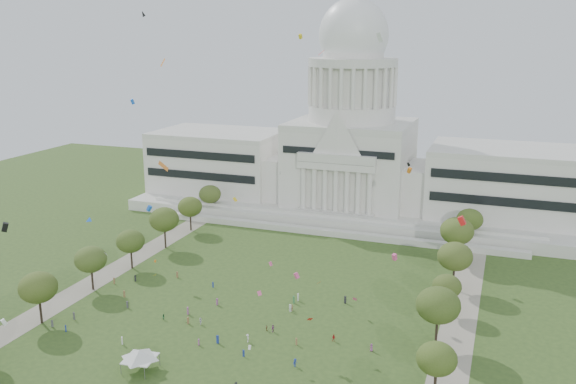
% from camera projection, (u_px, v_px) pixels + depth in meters
% --- Properties ---
extents(ground, '(400.00, 400.00, 0.00)m').
position_uv_depth(ground, '(217.00, 349.00, 131.01)').
color(ground, '#324C1F').
rests_on(ground, ground).
extents(capitol, '(160.00, 64.50, 91.30)m').
position_uv_depth(capitol, '(350.00, 153.00, 228.76)').
color(capitol, beige).
rests_on(capitol, ground).
extents(path_left, '(8.00, 160.00, 0.04)m').
position_uv_depth(path_left, '(113.00, 271.00, 174.19)').
color(path_left, gray).
rests_on(path_left, ground).
extents(path_right, '(8.00, 160.00, 0.04)m').
position_uv_depth(path_right, '(459.00, 324.00, 142.41)').
color(path_right, gray).
rests_on(path_right, ground).
extents(row_tree_l_1, '(8.86, 8.86, 12.59)m').
position_uv_depth(row_tree_l_1, '(38.00, 287.00, 140.66)').
color(row_tree_l_1, black).
rests_on(row_tree_l_1, ground).
extents(row_tree_r_1, '(7.58, 7.58, 10.78)m').
position_uv_depth(row_tree_r_1, '(437.00, 359.00, 112.20)').
color(row_tree_r_1, black).
rests_on(row_tree_r_1, ground).
extents(row_tree_l_2, '(8.42, 8.42, 11.97)m').
position_uv_depth(row_tree_l_2, '(91.00, 259.00, 159.53)').
color(row_tree_l_2, black).
rests_on(row_tree_l_2, ground).
extents(row_tree_r_2, '(9.55, 9.55, 13.58)m').
position_uv_depth(row_tree_r_2, '(438.00, 305.00, 129.83)').
color(row_tree_r_2, black).
rests_on(row_tree_r_2, ground).
extents(row_tree_l_3, '(8.12, 8.12, 11.55)m').
position_uv_depth(row_tree_l_3, '(130.00, 241.00, 174.41)').
color(row_tree_l_3, black).
rests_on(row_tree_l_3, ground).
extents(row_tree_r_3, '(7.01, 7.01, 9.98)m').
position_uv_depth(row_tree_r_3, '(447.00, 286.00, 145.91)').
color(row_tree_r_3, black).
rests_on(row_tree_r_3, ground).
extents(row_tree_l_4, '(9.29, 9.29, 13.21)m').
position_uv_depth(row_tree_l_4, '(164.00, 219.00, 190.94)').
color(row_tree_l_4, black).
rests_on(row_tree_l_4, ground).
extents(row_tree_r_4, '(9.19, 9.19, 13.06)m').
position_uv_depth(row_tree_r_4, '(455.00, 256.00, 159.39)').
color(row_tree_r_4, black).
rests_on(row_tree_r_4, ground).
extents(row_tree_l_5, '(8.33, 8.33, 11.85)m').
position_uv_depth(row_tree_l_5, '(190.00, 207.00, 208.47)').
color(row_tree_l_5, black).
rests_on(row_tree_l_5, ground).
extents(row_tree_r_5, '(9.82, 9.82, 13.96)m').
position_uv_depth(row_tree_r_5, '(457.00, 231.00, 177.98)').
color(row_tree_r_5, black).
rests_on(row_tree_r_5, ground).
extents(row_tree_l_6, '(8.19, 8.19, 11.64)m').
position_uv_depth(row_tree_l_6, '(210.00, 194.00, 225.54)').
color(row_tree_l_6, black).
rests_on(row_tree_l_6, ground).
extents(row_tree_r_6, '(8.42, 8.42, 11.97)m').
position_uv_depth(row_tree_r_6, '(470.00, 220.00, 193.84)').
color(row_tree_r_6, black).
rests_on(row_tree_r_6, ground).
extents(event_tent, '(9.18, 9.18, 4.63)m').
position_uv_depth(event_tent, '(140.00, 354.00, 121.97)').
color(event_tent, '#4C4C4C').
rests_on(event_tent, ground).
extents(person_0, '(1.01, 0.92, 1.73)m').
position_uv_depth(person_0, '(371.00, 347.00, 129.97)').
color(person_0, '#994C8C').
rests_on(person_0, ground).
extents(person_2, '(0.87, 0.61, 1.66)m').
position_uv_depth(person_2, '(334.00, 338.00, 134.07)').
color(person_2, '#B21E1E').
rests_on(person_2, ground).
extents(person_3, '(1.13, 1.34, 1.85)m').
position_uv_depth(person_3, '(248.00, 338.00, 133.80)').
color(person_3, silver).
rests_on(person_3, ground).
extents(person_4, '(0.76, 1.15, 1.81)m').
position_uv_depth(person_4, '(273.00, 328.00, 138.34)').
color(person_4, '#994C8C').
rests_on(person_4, ground).
extents(person_5, '(1.30, 1.67, 1.69)m').
position_uv_depth(person_5, '(201.00, 321.00, 141.90)').
color(person_5, silver).
rests_on(person_5, ground).
extents(person_7, '(0.64, 0.53, 1.55)m').
position_uv_depth(person_7, '(133.00, 355.00, 127.05)').
color(person_7, '#994C8C').
rests_on(person_7, ground).
extents(person_8, '(0.79, 0.61, 1.43)m').
position_uv_depth(person_8, '(164.00, 317.00, 144.36)').
color(person_8, '#33723F').
rests_on(person_8, ground).
extents(person_9, '(1.07, 1.29, 1.78)m').
position_uv_depth(person_9, '(295.00, 363.00, 123.88)').
color(person_9, navy).
rests_on(person_9, ground).
extents(person_10, '(0.45, 0.81, 1.37)m').
position_uv_depth(person_10, '(267.00, 328.00, 138.95)').
color(person_10, olive).
rests_on(person_10, ground).
extents(distant_crowd, '(62.66, 37.82, 1.93)m').
position_uv_depth(distant_crowd, '(198.00, 308.00, 148.65)').
color(distant_crowd, '#4C4C51').
rests_on(distant_crowd, ground).
extents(kite_swarm, '(89.12, 99.19, 67.33)m').
position_uv_depth(kite_swarm, '(240.00, 212.00, 132.26)').
color(kite_swarm, black).
rests_on(kite_swarm, ground).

